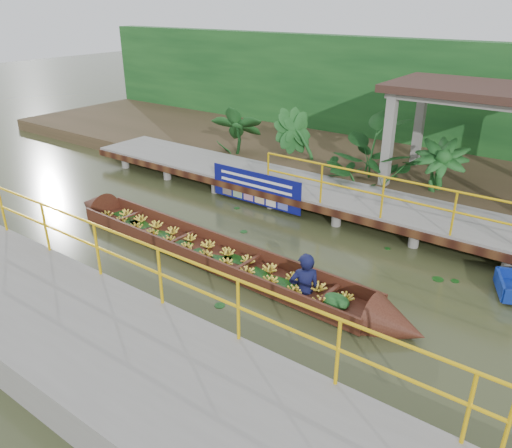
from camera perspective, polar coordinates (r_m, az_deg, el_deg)
The scene contains 9 objects.
ground at distance 11.20m, azimuth -1.97°, elevation -3.51°, with size 80.00×80.00×0.00m, color #2F3219.
land_strip at distance 17.19m, azimuth 13.75°, elevation 6.71°, with size 30.00×8.00×0.45m, color #372D1B.
far_dock at distance 13.61m, azimuth 7.03°, elevation 3.72°, with size 16.00×2.06×1.66m.
near_dock at distance 7.97m, azimuth -15.53°, elevation -14.90°, with size 18.00×2.40×1.73m.
pavilion at distance 14.60m, azimuth 23.89°, elevation 12.82°, with size 4.40×3.00×3.00m.
foliage_backdrop at distance 19.06m, azimuth 17.39°, elevation 13.52°, with size 30.00×0.80×4.00m, color #143F19.
vendor_boat at distance 10.76m, azimuth -3.81°, elevation -3.43°, with size 9.67×1.34×2.08m.
blue_banner at distance 13.53m, azimuth -0.05°, elevation 4.14°, with size 2.89×0.04×0.90m.
tropical_plants at distance 14.22m, azimuth 18.85°, elevation 6.29°, with size 14.09×1.09×1.37m.
Camera 1 is at (6.17, -7.75, 5.23)m, focal length 35.00 mm.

